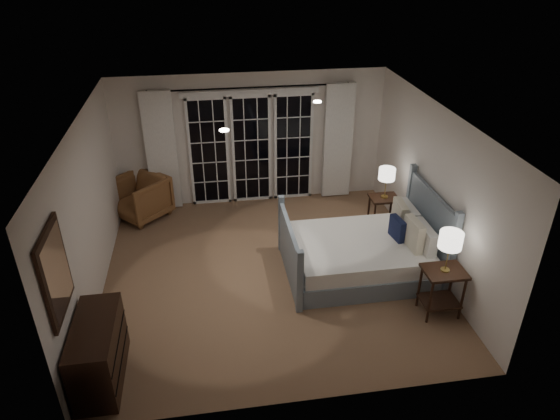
{
  "coord_description": "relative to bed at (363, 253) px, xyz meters",
  "views": [
    {
      "loc": [
        -0.82,
        -6.29,
        4.59
      ],
      "look_at": [
        0.17,
        0.06,
        1.05
      ],
      "focal_mm": 32.0,
      "sensor_mm": 36.0,
      "label": 1
    }
  ],
  "objects": [
    {
      "name": "wall_left",
      "position": [
        -3.92,
        0.18,
        0.92
      ],
      "size": [
        0.02,
        5.0,
        2.5
      ],
      "primitive_type": "cube",
      "color": "silver",
      "rests_on": "floor"
    },
    {
      "name": "wall_back",
      "position": [
        -1.42,
        2.68,
        0.92
      ],
      "size": [
        5.0,
        0.02,
        2.5
      ],
      "primitive_type": "cube",
      "color": "silver",
      "rests_on": "floor"
    },
    {
      "name": "floor",
      "position": [
        -1.42,
        0.18,
        -0.33
      ],
      "size": [
        5.0,
        5.0,
        0.0
      ],
      "primitive_type": "plane",
      "color": "#916C4E",
      "rests_on": "ground"
    },
    {
      "name": "curtain_rod",
      "position": [
        -1.42,
        2.58,
        1.92
      ],
      "size": [
        3.5,
        0.03,
        0.03
      ],
      "primitive_type": "cylinder",
      "rotation": [
        0.0,
        1.57,
        0.0
      ],
      "color": "black",
      "rests_on": "wall_back"
    },
    {
      "name": "lamp_left",
      "position": [
        0.75,
        -1.12,
        0.85
      ],
      "size": [
        0.3,
        0.3,
        0.59
      ],
      "color": "tan",
      "rests_on": "nightstand_left"
    },
    {
      "name": "downlight_a",
      "position": [
        -0.62,
        0.78,
        2.16
      ],
      "size": [
        0.12,
        0.12,
        0.01
      ],
      "primitive_type": "cylinder",
      "color": "white",
      "rests_on": "ceiling"
    },
    {
      "name": "curtain_left",
      "position": [
        -3.07,
        2.56,
        0.82
      ],
      "size": [
        0.55,
        0.1,
        2.25
      ],
      "primitive_type": "cube",
      "color": "white",
      "rests_on": "curtain_rod"
    },
    {
      "name": "downlight_b",
      "position": [
        -2.02,
        -0.22,
        2.16
      ],
      "size": [
        0.12,
        0.12,
        0.01
      ],
      "primitive_type": "cylinder",
      "color": "white",
      "rests_on": "ceiling"
    },
    {
      "name": "curtain_right",
      "position": [
        0.23,
        2.56,
        0.82
      ],
      "size": [
        0.55,
        0.1,
        2.25
      ],
      "primitive_type": "cube",
      "color": "white",
      "rests_on": "curtain_rod"
    },
    {
      "name": "french_doors",
      "position": [
        -1.42,
        2.64,
        0.76
      ],
      "size": [
        2.5,
        0.04,
        2.2
      ],
      "color": "black",
      "rests_on": "wall_back"
    },
    {
      "name": "bed",
      "position": [
        0.0,
        0.0,
        0.0
      ],
      "size": [
        2.21,
        1.58,
        1.29
      ],
      "color": "slate",
      "rests_on": "floor"
    },
    {
      "name": "wall_front",
      "position": [
        -1.42,
        -2.32,
        0.92
      ],
      "size": [
        5.0,
        0.02,
        2.5
      ],
      "primitive_type": "cube",
      "color": "silver",
      "rests_on": "floor"
    },
    {
      "name": "nightstand_right",
      "position": [
        0.73,
        1.18,
        0.09
      ],
      "size": [
        0.48,
        0.39,
        0.63
      ],
      "color": "black",
      "rests_on": "floor"
    },
    {
      "name": "armchair",
      "position": [
        -3.52,
        2.28,
        0.07
      ],
      "size": [
        1.22,
        1.22,
        0.8
      ],
      "primitive_type": "imported",
      "rotation": [
        0.0,
        0.0,
        -0.8
      ],
      "color": "brown",
      "rests_on": "floor"
    },
    {
      "name": "wall_right",
      "position": [
        1.08,
        0.18,
        0.92
      ],
      "size": [
        0.02,
        5.0,
        2.5
      ],
      "primitive_type": "cube",
      "color": "silver",
      "rests_on": "floor"
    },
    {
      "name": "nightstand_left",
      "position": [
        0.75,
        -1.12,
        0.14
      ],
      "size": [
        0.54,
        0.44,
        0.71
      ],
      "color": "black",
      "rests_on": "floor"
    },
    {
      "name": "dresser",
      "position": [
        -3.65,
        -1.62,
        0.08
      ],
      "size": [
        0.48,
        1.13,
        0.8
      ],
      "color": "black",
      "rests_on": "floor"
    },
    {
      "name": "mirror",
      "position": [
        -3.88,
        -1.62,
        1.22
      ],
      "size": [
        0.05,
        0.85,
        1.0
      ],
      "color": "black",
      "rests_on": "wall_left"
    },
    {
      "name": "ceiling",
      "position": [
        -1.42,
        0.18,
        2.17
      ],
      "size": [
        5.0,
        5.0,
        0.0
      ],
      "primitive_type": "plane",
      "rotation": [
        3.14,
        0.0,
        0.0
      ],
      "color": "silver",
      "rests_on": "wall_back"
    },
    {
      "name": "lamp_right",
      "position": [
        0.73,
        1.18,
        0.74
      ],
      "size": [
        0.28,
        0.28,
        0.54
      ],
      "color": "tan",
      "rests_on": "nightstand_right"
    }
  ]
}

